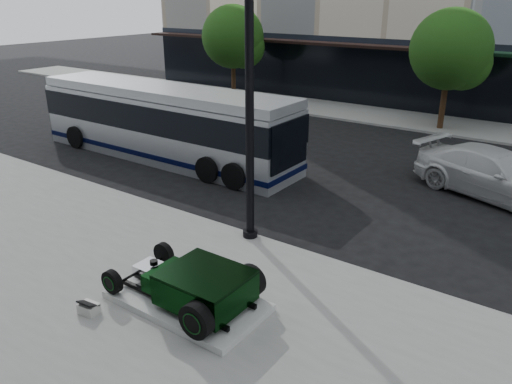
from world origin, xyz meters
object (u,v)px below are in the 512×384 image
Objects in this scene: transit_bus at (164,122)px; white_sedan at (495,174)px; hot_rod at (198,285)px; lamppost at (250,115)px.

transit_bus is 12.51m from white_sedan.
lamppost is (-1.11, 3.40, 2.82)m from hot_rod.
white_sedan is (12.08, 3.18, -0.70)m from transit_bus.
transit_bus is 2.23× the size of white_sedan.
hot_rod is at bearing 179.33° from white_sedan.
hot_rod is 4.56m from lamppost.
transit_bus is at bearing 138.22° from hot_rod.
hot_rod is 0.27× the size of transit_bus.
transit_bus is (-8.43, 7.53, 0.79)m from hot_rod.
white_sedan is at bearing 56.95° from lamppost.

